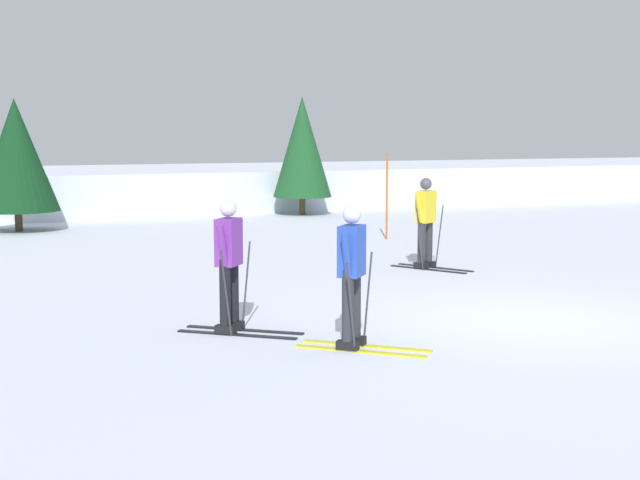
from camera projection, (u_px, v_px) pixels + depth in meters
The scene contains 8 objects.
ground_plane at pixel (529, 320), 12.05m from camera, with size 120.00×120.00×0.00m, color silver.
far_snow_ridge at pixel (167, 187), 30.75m from camera, with size 80.00×8.39×1.33m, color silver.
skier_purple at pixel (230, 262), 11.21m from camera, with size 1.46×1.31×1.71m.
skier_blue at pixel (352, 272), 10.36m from camera, with size 1.42×1.37×1.71m.
skier_yellow at pixel (426, 220), 16.57m from camera, with size 1.10×1.58×1.71m.
trail_marker_pole at pixel (387, 197), 21.09m from camera, with size 0.05×0.05×2.07m, color #C65614.
conifer_far_left at pixel (16, 155), 22.74m from camera, with size 2.15×2.15×3.44m.
conifer_far_right at pixel (302, 147), 27.28m from camera, with size 1.82×1.82×3.67m.
Camera 1 is at (-7.34, -9.71, 2.54)m, focal length 49.53 mm.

